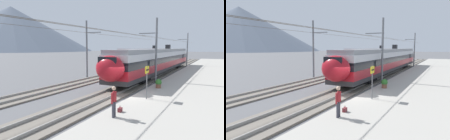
# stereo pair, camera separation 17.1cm
# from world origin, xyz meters

# --- Properties ---
(ground_plane) EXTENTS (400.00, 400.00, 0.00)m
(ground_plane) POSITION_xyz_m (0.00, 0.00, 0.00)
(ground_plane) COLOR #565659
(platform_slab) EXTENTS (120.00, 8.86, 0.33)m
(platform_slab) POSITION_xyz_m (0.00, -5.12, 0.17)
(platform_slab) COLOR #A39E93
(platform_slab) RESTS_ON ground
(track_near) EXTENTS (120.00, 3.00, 0.28)m
(track_near) POSITION_xyz_m (0.00, 1.61, 0.07)
(track_near) COLOR #6B6359
(track_near) RESTS_ON ground
(track_far) EXTENTS (120.00, 3.00, 0.28)m
(track_far) POSITION_xyz_m (0.00, 7.45, 0.07)
(track_far) COLOR #6B6359
(track_far) RESTS_ON ground
(train_near_platform) EXTENTS (32.77, 2.90, 4.27)m
(train_near_platform) POSITION_xyz_m (16.22, 1.61, 2.23)
(train_near_platform) COLOR #2D2D30
(train_near_platform) RESTS_ON track_near
(train_far_track) EXTENTS (27.77, 2.88, 4.27)m
(train_far_track) POSITION_xyz_m (28.51, 7.45, 2.23)
(train_far_track) COLOR #2D2D30
(train_far_track) RESTS_ON track_far
(catenary_mast_mid) EXTENTS (45.07, 2.17, 7.30)m
(catenary_mast_mid) POSITION_xyz_m (7.83, -0.11, 3.84)
(catenary_mast_mid) COLOR slate
(catenary_mast_mid) RESTS_ON ground
(catenary_mast_east) EXTENTS (45.07, 2.17, 7.09)m
(catenary_mast_east) POSITION_xyz_m (30.85, -0.11, 3.76)
(catenary_mast_east) COLOR slate
(catenary_mast_east) RESTS_ON ground
(catenary_mast_far_side) EXTENTS (45.07, 2.40, 7.67)m
(catenary_mast_far_side) POSITION_xyz_m (8.48, 9.39, 4.05)
(catenary_mast_far_side) COLOR slate
(catenary_mast_far_side) RESTS_ON ground
(platform_sign) EXTENTS (0.70, 0.08, 2.39)m
(platform_sign) POSITION_xyz_m (-0.42, -2.00, 2.08)
(platform_sign) COLOR #59595B
(platform_sign) RESTS_ON platform_slab
(passenger_walking) EXTENTS (0.53, 0.22, 1.69)m
(passenger_walking) POSITION_xyz_m (-5.05, -1.74, 1.28)
(passenger_walking) COLOR #383842
(passenger_walking) RESTS_ON platform_slab
(handbag_beside_passenger) EXTENTS (0.32, 0.18, 0.37)m
(handbag_beside_passenger) POSITION_xyz_m (-4.05, -1.62, 0.46)
(handbag_beside_passenger) COLOR maroon
(handbag_beside_passenger) RESTS_ON platform_slab
(potted_plant_platform_edge) EXTENTS (0.60, 0.60, 0.84)m
(potted_plant_platform_edge) POSITION_xyz_m (4.00, -1.65, 0.79)
(potted_plant_platform_edge) COLOR brown
(potted_plant_platform_edge) RESTS_ON platform_slab
(mountain_right_ridge) EXTENTS (182.81, 182.81, 50.31)m
(mountain_right_ridge) POSITION_xyz_m (138.79, 205.69, 25.16)
(mountain_right_ridge) COLOR #515B6B
(mountain_right_ridge) RESTS_ON ground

